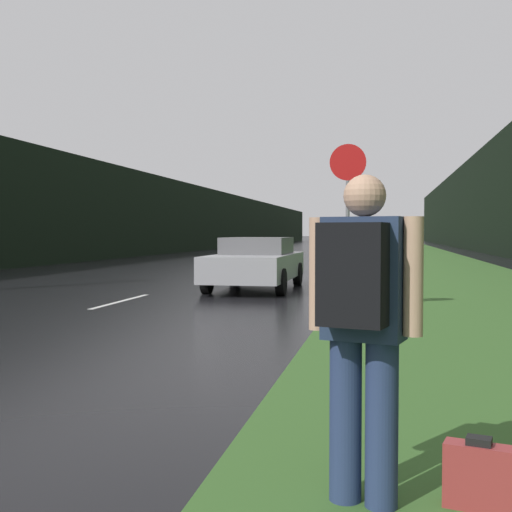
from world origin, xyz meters
TOP-DOWN VIEW (x-y plane):
  - grass_verge at (7.53, 40.00)m, footprint 6.00×240.00m
  - lane_stripe_c at (0.00, 13.63)m, footprint 0.12×3.00m
  - lane_stripe_d at (0.00, 20.63)m, footprint 0.12×3.00m
  - lane_stripe_e at (0.00, 27.63)m, footprint 0.12×3.00m
  - lane_stripe_f at (0.00, 34.63)m, footprint 0.12×3.00m
  - treeline_far_side at (-10.53, 50.00)m, footprint 2.00×140.00m
  - treeline_near_side at (13.53, 50.00)m, footprint 2.00×140.00m
  - stop_sign at (4.89, 12.50)m, footprint 0.66×0.07m
  - hitchhiker_with_backpack at (5.44, 4.12)m, footprint 0.60×0.50m
  - suitcase at (6.05, 4.20)m, footprint 0.37×0.22m
  - car_passing_near at (2.26, 17.13)m, footprint 2.01×4.77m
  - car_passing_far at (2.26, 43.00)m, footprint 1.94×4.59m

SIDE VIEW (x-z plane):
  - lane_stripe_c at x=0.00m, z-range 0.00..0.01m
  - lane_stripe_d at x=0.00m, z-range 0.00..0.01m
  - lane_stripe_e at x=0.00m, z-range 0.00..0.01m
  - lane_stripe_f at x=0.00m, z-range 0.00..0.01m
  - grass_verge at x=7.53m, z-range 0.00..0.02m
  - suitcase at x=6.05m, z-range -0.01..0.39m
  - car_passing_far at x=2.26m, z-range 0.03..1.37m
  - car_passing_near at x=2.26m, z-range 0.02..1.37m
  - hitchhiker_with_backpack at x=5.44m, z-range 0.13..1.91m
  - stop_sign at x=4.89m, z-range 0.32..3.41m
  - treeline_far_side at x=-10.53m, z-range 0.00..5.38m
  - treeline_near_side at x=13.53m, z-range 0.00..7.77m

